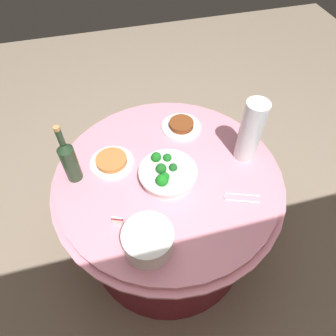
# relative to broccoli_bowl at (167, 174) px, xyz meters

# --- Properties ---
(ground_plane) EXTENTS (6.00, 6.00, 0.00)m
(ground_plane) POSITION_rel_broccoli_bowl_xyz_m (-0.01, -0.02, -0.78)
(ground_plane) COLOR gray
(buffet_table) EXTENTS (1.16, 1.16, 0.74)m
(buffet_table) POSITION_rel_broccoli_bowl_xyz_m (-0.01, -0.02, -0.40)
(buffet_table) COLOR maroon
(buffet_table) RESTS_ON ground_plane
(broccoli_bowl) EXTENTS (0.28, 0.28, 0.11)m
(broccoli_bowl) POSITION_rel_broccoli_bowl_xyz_m (0.00, 0.00, 0.00)
(broccoli_bowl) COLOR white
(broccoli_bowl) RESTS_ON buffet_table
(plate_stack) EXTENTS (0.21, 0.21, 0.11)m
(plate_stack) POSITION_rel_broccoli_bowl_xyz_m (0.16, 0.32, 0.02)
(plate_stack) COLOR white
(plate_stack) RESTS_ON buffet_table
(wine_bottle) EXTENTS (0.07, 0.07, 0.34)m
(wine_bottle) POSITION_rel_broccoli_bowl_xyz_m (0.43, -0.13, 0.09)
(wine_bottle) COLOR #233B24
(wine_bottle) RESTS_ON buffet_table
(decorative_fruit_vase) EXTENTS (0.11, 0.11, 0.34)m
(decorative_fruit_vase) POSITION_rel_broccoli_bowl_xyz_m (-0.43, -0.05, 0.12)
(decorative_fruit_vase) COLOR silver
(decorative_fruit_vase) RESTS_ON buffet_table
(serving_tongs) EXTENTS (0.17, 0.10, 0.01)m
(serving_tongs) POSITION_rel_broccoli_bowl_xyz_m (-0.30, 0.20, -0.03)
(serving_tongs) COLOR silver
(serving_tongs) RESTS_ON buffet_table
(food_plate_peanuts) EXTENTS (0.22, 0.22, 0.04)m
(food_plate_peanuts) POSITION_rel_broccoli_bowl_xyz_m (0.25, -0.17, -0.02)
(food_plate_peanuts) COLOR white
(food_plate_peanuts) RESTS_ON buffet_table
(food_plate_stir_fry) EXTENTS (0.22, 0.22, 0.04)m
(food_plate_stir_fry) POSITION_rel_broccoli_bowl_xyz_m (-0.17, -0.32, -0.02)
(food_plate_stir_fry) COLOR white
(food_plate_stir_fry) RESTS_ON buffet_table
(label_placard_front) EXTENTS (0.05, 0.03, 0.05)m
(label_placard_front) POSITION_rel_broccoli_bowl_xyz_m (0.27, 0.18, -0.01)
(label_placard_front) COLOR white
(label_placard_front) RESTS_ON buffet_table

